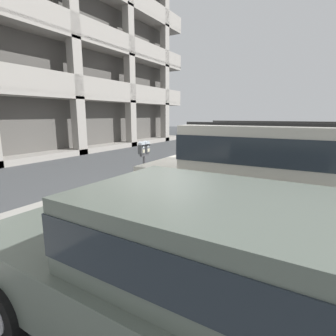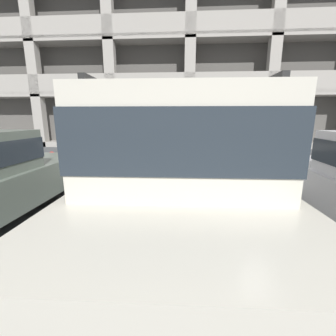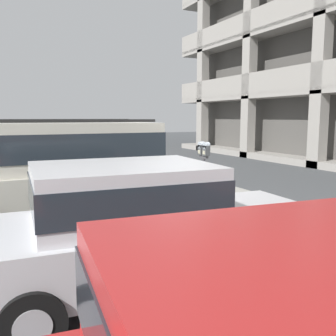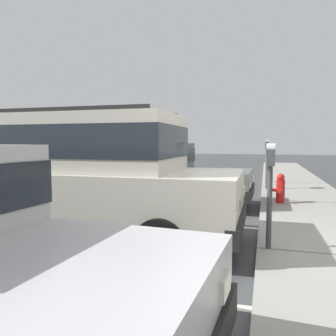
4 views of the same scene
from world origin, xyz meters
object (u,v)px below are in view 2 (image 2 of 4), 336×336
object	(u,v)px
parking_meter_near	(181,140)
fire_hydrant	(53,164)
parking_garage	(189,18)
silver_suv	(180,167)

from	to	relation	value
parking_meter_near	fire_hydrant	size ratio (longest dim) A/B	2.04
parking_meter_near	parking_garage	world-z (taller)	parking_garage
parking_meter_near	fire_hydrant	bearing A→B (deg)	175.30
parking_meter_near	parking_garage	distance (m)	15.29
silver_suv	fire_hydrant	xyz separation A→B (m)	(-3.63, 3.05, -0.62)
silver_suv	fire_hydrant	bearing A→B (deg)	139.30
parking_meter_near	fire_hydrant	world-z (taller)	parking_meter_near
parking_garage	silver_suv	bearing A→B (deg)	-91.31
silver_suv	parking_garage	distance (m)	17.74
silver_suv	parking_garage	size ratio (longest dim) A/B	0.15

